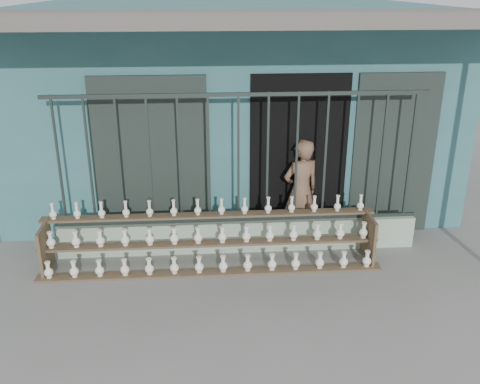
{
  "coord_description": "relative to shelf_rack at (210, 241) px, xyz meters",
  "views": [
    {
      "loc": [
        -0.47,
        -5.47,
        3.56
      ],
      "look_at": [
        0.0,
        1.0,
        1.0
      ],
      "focal_mm": 40.0,
      "sensor_mm": 36.0,
      "label": 1
    }
  ],
  "objects": [
    {
      "name": "parapet_wall",
      "position": [
        0.4,
        0.42,
        -0.14
      ],
      "size": [
        5.0,
        0.2,
        0.45
      ],
      "primitive_type": "cube",
      "color": "#A2B99F",
      "rests_on": "ground"
    },
    {
      "name": "ground",
      "position": [
        0.4,
        -0.88,
        -0.36
      ],
      "size": [
        60.0,
        60.0,
        0.0
      ],
      "primitive_type": "plane",
      "color": "slate"
    },
    {
      "name": "elderly_woman",
      "position": [
        1.32,
        0.7,
        0.4
      ],
      "size": [
        0.65,
        0.53,
        1.53
      ],
      "primitive_type": "imported",
      "rotation": [
        0.0,
        0.0,
        3.48
      ],
      "color": "brown",
      "rests_on": "ground"
    },
    {
      "name": "shelf_rack",
      "position": [
        0.0,
        0.0,
        0.0
      ],
      "size": [
        4.5,
        0.68,
        0.85
      ],
      "color": "brown",
      "rests_on": "ground"
    },
    {
      "name": "workshop_building",
      "position": [
        0.41,
        3.35,
        1.26
      ],
      "size": [
        7.4,
        6.6,
        3.21
      ],
      "color": "#33666C",
      "rests_on": "ground"
    },
    {
      "name": "security_fence",
      "position": [
        0.4,
        0.42,
        0.98
      ],
      "size": [
        5.0,
        0.04,
        1.8
      ],
      "color": "#283330",
      "rests_on": "parapet_wall"
    }
  ]
}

